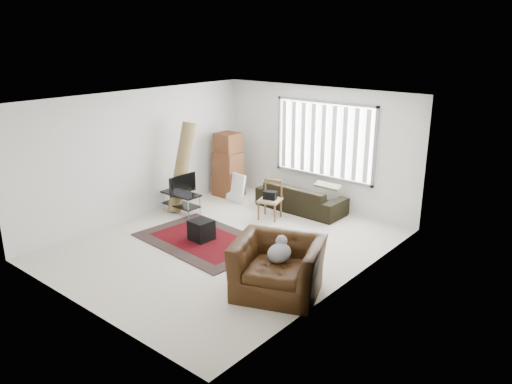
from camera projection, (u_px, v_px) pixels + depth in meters
room at (246, 148)px, 9.22m from camera, size 6.00×6.02×2.71m
persian_rug at (204, 240)px, 9.55m from camera, size 2.63×1.86×0.02m
tv_stand at (181, 198)px, 10.94m from camera, size 0.91×0.41×0.46m
tv at (180, 184)px, 10.84m from camera, size 0.10×0.74×0.42m
subwoofer at (201, 230)px, 9.50m from camera, size 0.41×0.41×0.39m
moving_boxes at (228, 167)px, 12.02m from camera, size 0.63×0.57×1.53m
white_flatpack at (236, 188)px, 11.69m from camera, size 0.54×0.27×0.67m
rolled_rug at (182, 167)px, 10.91m from camera, size 0.45×0.81×1.98m
sofa at (301, 193)px, 11.09m from camera, size 2.04×0.91×0.78m
side_chair at (270, 198)px, 10.58m from camera, size 0.54×0.54×0.82m
armchair at (278, 263)px, 7.52m from camera, size 1.64×1.55×0.97m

